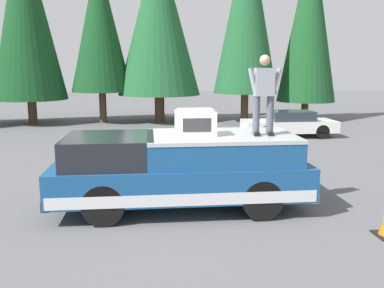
{
  "coord_description": "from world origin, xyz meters",
  "views": [
    {
      "loc": [
        -8.8,
        0.23,
        3.08
      ],
      "look_at": [
        0.44,
        -0.71,
        1.35
      ],
      "focal_mm": 38.58,
      "sensor_mm": 36.0,
      "label": 1
    }
  ],
  "objects_px": {
    "compressor_unit": "(195,122)",
    "parked_car_white": "(289,124)",
    "person_on_truck_bed": "(264,93)",
    "pickup_truck": "(181,170)"
  },
  "relations": [
    {
      "from": "compressor_unit",
      "to": "parked_car_white",
      "type": "relative_size",
      "value": 0.2
    },
    {
      "from": "compressor_unit",
      "to": "person_on_truck_bed",
      "type": "bearing_deg",
      "value": -96.62
    },
    {
      "from": "pickup_truck",
      "to": "person_on_truck_bed",
      "type": "distance_m",
      "value": 2.43
    },
    {
      "from": "parked_car_white",
      "to": "compressor_unit",
      "type": "bearing_deg",
      "value": 150.14
    },
    {
      "from": "pickup_truck",
      "to": "compressor_unit",
      "type": "xyz_separation_m",
      "value": [
        -0.06,
        -0.31,
        1.05
      ]
    },
    {
      "from": "parked_car_white",
      "to": "person_on_truck_bed",
      "type": "bearing_deg",
      "value": 157.7
    },
    {
      "from": "pickup_truck",
      "to": "person_on_truck_bed",
      "type": "bearing_deg",
      "value": -97.49
    },
    {
      "from": "pickup_truck",
      "to": "person_on_truck_bed",
      "type": "height_order",
      "value": "person_on_truck_bed"
    },
    {
      "from": "compressor_unit",
      "to": "person_on_truck_bed",
      "type": "relative_size",
      "value": 0.5
    },
    {
      "from": "pickup_truck",
      "to": "parked_car_white",
      "type": "height_order",
      "value": "pickup_truck"
    }
  ]
}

